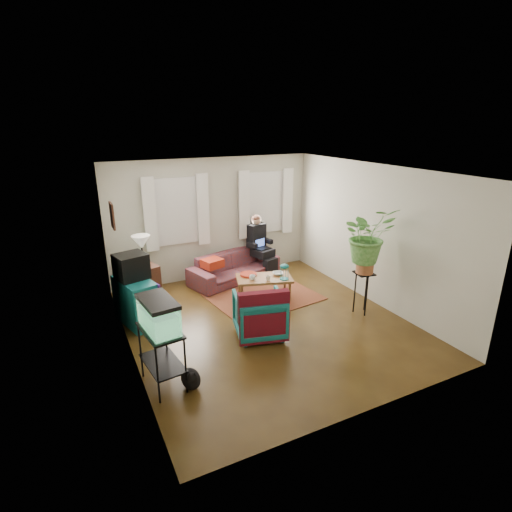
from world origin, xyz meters
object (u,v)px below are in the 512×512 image
coffee_table (264,288)px  side_table (145,282)px  sofa (234,263)px  plant_stand (362,293)px  armchair (259,313)px  aquarium_stand (162,357)px  dresser (136,302)px

coffee_table → side_table: bearing=171.8°
sofa → plant_stand: 2.85m
armchair → plant_stand: armchair is taller
aquarium_stand → armchair: aquarium_stand is taller
side_table → coffee_table: 2.32m
dresser → aquarium_stand: bearing=-105.3°
sofa → aquarium_stand: (-2.29, -2.95, 0.01)m
side_table → plant_stand: 4.12m
sofa → aquarium_stand: aquarium_stand is taller
dresser → side_table: bearing=55.2°
dresser → coffee_table: 2.43m
aquarium_stand → plant_stand: aquarium_stand is taller
side_table → dresser: size_ratio=0.76×
aquarium_stand → sofa: bearing=45.1°
sofa → coffee_table: 1.15m
sofa → armchair: 2.42m
sofa → coffee_table: (0.14, -1.13, -0.18)m
side_table → aquarium_stand: aquarium_stand is taller
armchair → plant_stand: size_ratio=1.01×
dresser → sofa: bearing=9.9°
sofa → side_table: sofa is taller
aquarium_stand → plant_stand: bearing=0.4°
sofa → armchair: bearing=-119.6°
side_table → coffee_table: size_ratio=0.64×
dresser → coffee_table: size_ratio=0.84×
dresser → armchair: bearing=-52.1°
sofa → side_table: 1.94m
dresser → plant_stand: 3.98m
side_table → armchair: size_ratio=0.86×
sofa → armchair: size_ratio=2.58×
armchair → coffee_table: size_ratio=0.74×
aquarium_stand → coffee_table: aquarium_stand is taller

